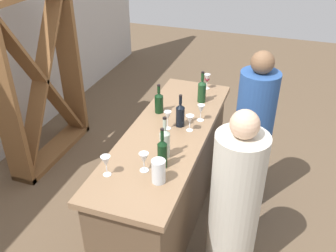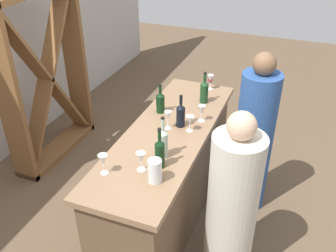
% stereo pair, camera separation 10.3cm
% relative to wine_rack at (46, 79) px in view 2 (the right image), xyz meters
% --- Properties ---
extents(ground_plane, '(12.00, 12.00, 0.00)m').
position_rel_wine_rack_xyz_m(ground_plane, '(-0.55, -1.65, -0.95)').
color(ground_plane, brown).
extents(bar_counter, '(2.06, 0.66, 0.97)m').
position_rel_wine_rack_xyz_m(bar_counter, '(-0.55, -1.65, -0.47)').
color(bar_counter, brown).
rests_on(bar_counter, ground).
extents(wine_rack, '(1.21, 0.28, 1.91)m').
position_rel_wine_rack_xyz_m(wine_rack, '(0.00, 0.00, 0.00)').
color(wine_rack, brown).
rests_on(wine_rack, ground).
extents(wine_bottle_leftmost_dark_green, '(0.07, 0.07, 0.33)m').
position_rel_wine_rack_xyz_m(wine_bottle_leftmost_dark_green, '(-1.02, -1.77, 0.14)').
color(wine_bottle_leftmost_dark_green, black).
rests_on(wine_bottle_leftmost_dark_green, bar_counter).
extents(wine_bottle_second_left_clear_pale, '(0.08, 0.08, 0.34)m').
position_rel_wine_rack_xyz_m(wine_bottle_second_left_clear_pale, '(-0.90, -1.75, 0.14)').
color(wine_bottle_second_left_clear_pale, '#B7C6B2').
rests_on(wine_bottle_second_left_clear_pale, bar_counter).
extents(wine_bottle_center_near_black, '(0.07, 0.07, 0.29)m').
position_rel_wine_rack_xyz_m(wine_bottle_center_near_black, '(-0.43, -1.72, 0.13)').
color(wine_bottle_center_near_black, black).
rests_on(wine_bottle_center_near_black, bar_counter).
extents(wine_bottle_second_right_dark_green, '(0.08, 0.08, 0.27)m').
position_rel_wine_rack_xyz_m(wine_bottle_second_right_dark_green, '(-0.26, -1.47, 0.12)').
color(wine_bottle_second_right_dark_green, black).
rests_on(wine_bottle_second_right_dark_green, bar_counter).
extents(wine_bottle_rightmost_olive_green, '(0.08, 0.08, 0.31)m').
position_rel_wine_rack_xyz_m(wine_bottle_rightmost_olive_green, '(0.07, -1.78, 0.13)').
color(wine_bottle_rightmost_olive_green, '#193D1E').
rests_on(wine_bottle_rightmost_olive_green, bar_counter).
extents(wine_glass_near_left, '(0.06, 0.06, 0.15)m').
position_rel_wine_rack_xyz_m(wine_glass_near_left, '(-0.28, -1.86, 0.12)').
color(wine_glass_near_left, white).
rests_on(wine_glass_near_left, bar_counter).
extents(wine_glass_near_center, '(0.07, 0.07, 0.14)m').
position_rel_wine_rack_xyz_m(wine_glass_near_center, '(-0.48, -1.82, 0.12)').
color(wine_glass_near_center, white).
rests_on(wine_glass_near_center, bar_counter).
extents(wine_glass_near_right, '(0.06, 0.06, 0.16)m').
position_rel_wine_rack_xyz_m(wine_glass_near_right, '(0.37, -1.76, 0.12)').
color(wine_glass_near_right, white).
rests_on(wine_glass_near_right, bar_counter).
extents(wine_glass_far_left, '(0.07, 0.07, 0.15)m').
position_rel_wine_rack_xyz_m(wine_glass_far_left, '(-1.11, -1.66, 0.12)').
color(wine_glass_far_left, white).
rests_on(wine_glass_far_left, bar_counter).
extents(wine_glass_far_center, '(0.06, 0.06, 0.16)m').
position_rel_wine_rack_xyz_m(wine_glass_far_center, '(-0.51, -1.63, 0.13)').
color(wine_glass_far_center, white).
rests_on(wine_glass_far_center, bar_counter).
extents(wine_glass_far_right, '(0.07, 0.07, 0.16)m').
position_rel_wine_rack_xyz_m(wine_glass_far_right, '(-1.24, -1.43, 0.13)').
color(wine_glass_far_right, white).
rests_on(wine_glass_far_right, bar_counter).
extents(water_pitcher, '(0.10, 0.10, 0.18)m').
position_rel_wine_rack_xyz_m(water_pitcher, '(-1.19, -1.80, 0.10)').
color(water_pitcher, silver).
rests_on(water_pitcher, bar_counter).
extents(person_left_guest, '(0.39, 0.39, 1.48)m').
position_rel_wine_rack_xyz_m(person_left_guest, '(-0.93, -2.31, -0.28)').
color(person_left_guest, beige).
rests_on(person_left_guest, ground).
extents(person_center_guest, '(0.40, 0.40, 1.59)m').
position_rel_wine_rack_xyz_m(person_center_guest, '(-0.07, -2.31, -0.22)').
color(person_center_guest, '#284C8C').
rests_on(person_center_guest, ground).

